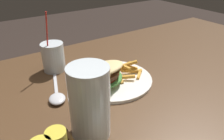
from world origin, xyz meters
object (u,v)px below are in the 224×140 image
at_px(juice_glass, 53,58).
at_px(meal_plate_near, 106,76).
at_px(spoon, 57,98).
at_px(beer_glass, 90,104).

bearing_deg(juice_glass, meal_plate_near, 118.73).
bearing_deg(spoon, juice_glass, 179.00).
height_order(meal_plate_near, juice_glass, juice_glass).
bearing_deg(meal_plate_near, juice_glass, -61.27).
height_order(beer_glass, spoon, beer_glass).
xyz_separation_m(juice_glass, spoon, (0.06, 0.18, -0.04)).
xyz_separation_m(meal_plate_near, beer_glass, (0.15, 0.16, 0.05)).
bearing_deg(beer_glass, meal_plate_near, -132.30).
distance_m(meal_plate_near, juice_glass, 0.22).
height_order(meal_plate_near, beer_glass, beer_glass).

